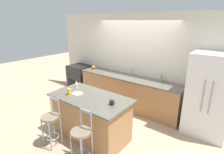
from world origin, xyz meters
TOP-DOWN VIEW (x-y plane):
  - ground_plane at (0.00, 0.00)m, footprint 18.00×18.00m
  - wall_back at (0.00, 0.71)m, footprint 6.00×0.07m
  - back_counter at (0.00, 0.38)m, footprint 3.20×0.69m
  - sink_faucet at (0.00, 0.59)m, footprint 0.02×0.13m
  - kitchen_island at (0.14, -1.34)m, footprint 1.75×0.93m
  - refrigerator at (2.11, 0.34)m, footprint 0.89×0.74m
  - oven_range at (-2.05, 0.36)m, footprint 0.75×0.69m
  - bar_stool_near at (-0.28, -2.05)m, footprint 0.36×0.36m
  - bar_stool_far at (0.56, -2.01)m, footprint 0.36×0.36m
  - dinner_plate at (-0.19, -1.39)m, footprint 0.24×0.24m
  - wine_glass at (-0.48, -1.17)m, footprint 0.07×0.07m
  - coffee_mug at (0.72, -1.35)m, footprint 0.12×0.09m
  - tumbler_cup at (-0.29, -1.54)m, footprint 0.08×0.08m
  - pumpkin_decoration at (-1.40, 0.38)m, footprint 0.14×0.14m
  - soap_bottle at (0.91, 0.58)m, footprint 0.05×0.05m

SIDE VIEW (x-z plane):
  - ground_plane at x=0.00m, z-range 0.00..0.00m
  - back_counter at x=0.00m, z-range 0.00..0.94m
  - oven_range at x=-2.05m, z-range 0.00..0.95m
  - kitchen_island at x=0.14m, z-range 0.00..0.96m
  - bar_stool_near at x=-0.28m, z-range 0.02..1.10m
  - bar_stool_far at x=0.56m, z-range 0.02..1.10m
  - refrigerator at x=2.11m, z-range 0.00..1.86m
  - dinner_plate at x=-0.19m, z-range 0.96..0.98m
  - pumpkin_decoration at x=-1.40m, z-range 0.93..1.06m
  - coffee_mug at x=0.72m, z-range 0.96..1.05m
  - soap_bottle at x=0.91m, z-range 0.92..1.10m
  - tumbler_cup at x=-0.29m, z-range 0.96..1.10m
  - sink_faucet at x=0.00m, z-range 0.97..1.19m
  - wine_glass at x=-0.48m, z-range 1.00..1.18m
  - wall_back at x=0.00m, z-range 0.00..2.70m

